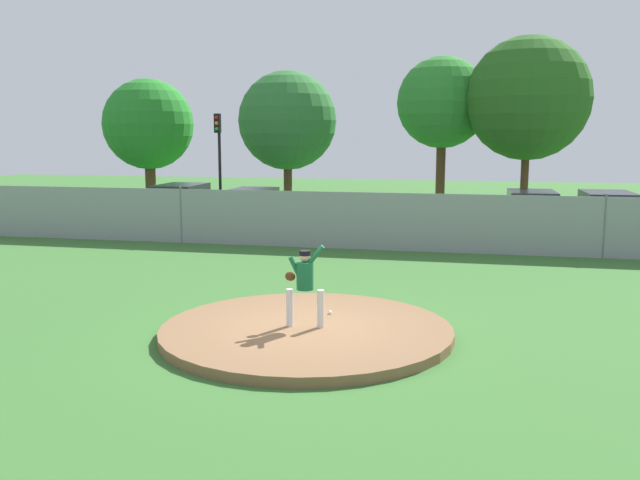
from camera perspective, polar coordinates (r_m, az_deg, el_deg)
The scene contains 16 objects.
ground_plane at distance 18.80m, azimuth 3.22°, elevation -2.83°, with size 80.00×80.00×0.00m, color #386B2D.
asphalt_strip at distance 27.11m, azimuth 6.18°, elevation 0.72°, with size 44.00×7.00×0.01m, color #2B2B2D.
pitchers_mound at distance 13.07m, azimuth -1.14°, elevation -7.62°, with size 5.55×5.55×0.19m, color brown.
pitcher_youth at distance 12.80m, azimuth -1.31°, elevation -3.38°, with size 0.78×0.32×1.58m.
baseball at distance 13.89m, azimuth 0.84°, elevation -6.07°, with size 0.07×0.07×0.07m, color white.
chainlink_fence at distance 22.55m, azimuth 4.91°, elevation 1.56°, with size 35.08×0.07×2.01m.
parked_car_navy at distance 28.26m, azimuth -5.70°, elevation 2.63°, with size 1.87×4.51×1.60m.
parked_car_slate at distance 28.98m, azimuth -11.56°, elevation 2.77°, with size 2.02×4.74×1.76m.
parked_car_silver at distance 26.93m, azimuth 22.89°, elevation 1.81°, with size 1.98×4.69×1.74m.
parked_car_white at distance 26.80m, azimuth 17.26°, elevation 2.03°, with size 1.95×4.39×1.71m.
traffic_cone_orange at distance 30.37m, azimuth 3.32°, elevation 2.12°, with size 0.40×0.40×0.55m.
traffic_light_near at distance 33.09m, azimuth -8.48°, elevation 7.81°, with size 0.28×0.46×4.78m.
tree_tall_centre at distance 40.32m, azimuth -14.17°, elevation 9.36°, with size 5.11×5.11×6.94m.
tree_broad_left at distance 36.01m, azimuth -2.74°, elevation 9.94°, with size 5.13×5.13×7.09m.
tree_bushy_near at distance 34.77m, azimuth 10.21°, elevation 11.22°, with size 4.49×4.49×7.62m.
tree_broad_right at distance 33.60m, azimuth 17.03°, elevation 11.26°, with size 5.73×5.73×8.32m.
Camera 1 is at (3.00, -12.17, 3.78)m, focal length 38.22 mm.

